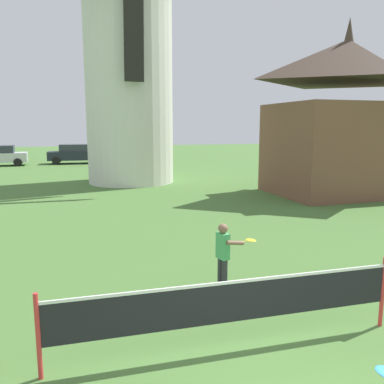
# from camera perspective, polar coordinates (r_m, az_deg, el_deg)

# --- Properties ---
(windmill) EXTENTS (10.20, 5.27, 15.25)m
(windmill) POSITION_cam_1_polar(r_m,az_deg,el_deg) (22.07, -9.16, 19.62)
(windmill) COLOR silver
(windmill) RESTS_ON ground_plane
(tennis_net) EXTENTS (4.97, 0.06, 1.10)m
(tennis_net) POSITION_cam_1_polar(r_m,az_deg,el_deg) (5.57, 5.64, -15.54)
(tennis_net) COLOR red
(tennis_net) RESTS_ON ground_plane
(player_far) EXTENTS (0.78, 0.41, 1.24)m
(player_far) POSITION_cam_1_polar(r_m,az_deg,el_deg) (7.57, 4.62, -8.49)
(player_far) COLOR #333338
(player_far) RESTS_ON ground_plane
(parked_car_black) EXTENTS (4.25, 1.98, 1.56)m
(parked_car_black) POSITION_cam_1_polar(r_m,az_deg,el_deg) (33.78, -16.51, 5.33)
(parked_car_black) COLOR #1E232D
(parked_car_black) RESTS_ON ground_plane
(chapel) EXTENTS (6.44, 4.81, 7.60)m
(chapel) POSITION_cam_1_polar(r_m,az_deg,el_deg) (18.99, 21.04, 9.61)
(chapel) COLOR brown
(chapel) RESTS_ON ground_plane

